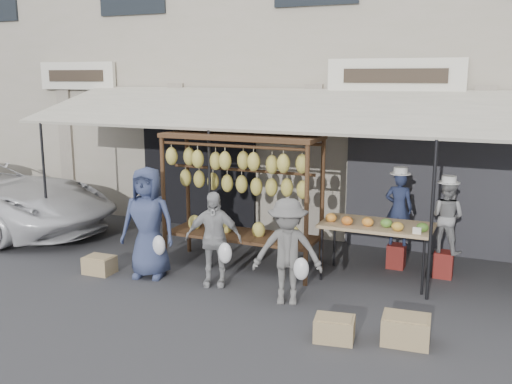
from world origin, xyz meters
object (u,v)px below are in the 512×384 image
Objects in this scene: produce_table at (376,226)px; vendor_right at (447,217)px; crate_far at (100,265)px; vendor_left at (399,209)px; crate_near_b at (406,330)px; customer_left at (148,222)px; crate_near_a at (334,329)px; banana_rack at (240,175)px; customer_right at (288,252)px; customer_mid at (213,239)px.

produce_table is 1.14m from vendor_right.
vendor_right is 2.46× the size of crate_far.
vendor_left reaches higher than crate_far.
crate_near_b is 1.20× the size of crate_far.
customer_left reaches higher than vendor_right.
crate_near_a is at bearing 89.23° from vendor_right.
vendor_right reaches higher than crate_far.
banana_rack is 3.69m from crate_near_b.
banana_rack is 1.47× the size of customer_left.
crate_far is (-4.15, 0.80, -0.00)m from crate_near_a.
crate_near_a is 0.85m from crate_near_b.
crate_near_a is 0.85× the size of crate_near_b.
customer_right is at bearing -123.59° from produce_table.
crate_far is at bearing -160.63° from produce_table.
vendor_left is 2.64× the size of crate_far.
customer_mid is at bearing -151.79° from produce_table.
customer_left reaches higher than customer_mid.
crate_near_a is at bearing -29.72° from customer_left.
customer_right is 3.24× the size of crate_far.
produce_table is at bearing 19.37° from crate_far.
banana_rack reaches higher than vendor_right.
customer_mid is at bearing 154.00° from crate_near_a.
vendor_right is 0.78× the size of customer_mid.
banana_rack is at bearing 69.22° from customer_mid.
vendor_left is at bearing 74.35° from produce_table.
banana_rack is 1.53× the size of produce_table.
crate_near_a is at bearing -42.03° from banana_rack.
crate_far is at bearing 23.52° from vendor_left.
customer_mid reaches higher than crate_near_a.
customer_left is (-1.17, -0.93, -0.69)m from banana_rack.
vendor_left reaches higher than crate_near_b.
crate_near_a is at bearing -161.98° from crate_near_b.
vendor_left reaches higher than crate_near_a.
vendor_left reaches higher than customer_right.
banana_rack is 1.72× the size of customer_right.
crate_near_a is (-0.01, -2.26, -0.73)m from produce_table.
crate_near_b is at bearing -35.13° from customer_right.
vendor_right is (0.77, -0.15, -0.03)m from vendor_left.
banana_rack is 3.24m from crate_near_a.
customer_left is at bearing -159.53° from produce_table.
customer_left is 4.27m from crate_near_b.
crate_near_b reaches higher than crate_far.
vendor_left is 0.81× the size of customer_right.
banana_rack is 1.65m from customer_left.
banana_rack is at bearing 122.05° from customer_right.
produce_table is 4.47m from crate_far.
vendor_left is 2.45m from customer_right.
customer_left is at bearing 26.01° from vendor_left.
customer_right is at bearing 64.47° from vendor_right.
crate_far is (-5.13, -2.05, -0.85)m from vendor_right.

